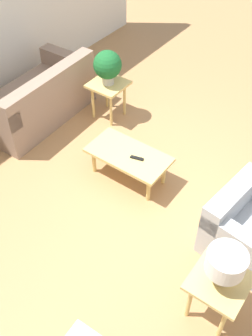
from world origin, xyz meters
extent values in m
plane|color=#A87A4C|center=(0.00, 0.00, 0.00)|extent=(14.00, 14.00, 0.00)
cube|color=gray|center=(2.25, -0.32, 0.21)|extent=(0.95, 1.73, 0.43)
cube|color=gray|center=(1.90, -0.33, 0.62)|extent=(0.25, 1.71, 0.39)
cube|color=gray|center=(2.28, -1.07, 0.56)|extent=(0.90, 0.23, 0.25)
cube|color=#A8ADB2|center=(-1.22, 0.01, 0.20)|extent=(0.89, 0.94, 0.40)
cube|color=#A8ADB2|center=(-0.92, -0.02, 0.55)|extent=(0.30, 0.87, 0.30)
cube|color=#A8ADB2|center=(-1.17, 0.36, 0.50)|extent=(0.81, 0.26, 0.20)
cube|color=tan|center=(0.43, -0.09, 0.37)|extent=(1.00, 0.52, 0.04)
cylinder|color=tan|center=(0.02, -0.26, 0.17)|extent=(0.05, 0.05, 0.35)
cylinder|color=tan|center=(0.84, -0.26, 0.17)|extent=(0.05, 0.05, 0.35)
cylinder|color=tan|center=(0.02, 0.08, 0.17)|extent=(0.05, 0.05, 0.35)
cylinder|color=tan|center=(0.84, 0.08, 0.17)|extent=(0.05, 0.05, 0.35)
cube|color=tan|center=(1.40, -0.95, 0.54)|extent=(0.49, 0.49, 0.04)
cylinder|color=tan|center=(1.24, -1.12, 0.26)|extent=(0.04, 0.04, 0.52)
cylinder|color=tan|center=(1.56, -1.12, 0.26)|extent=(0.04, 0.04, 0.52)
cylinder|color=tan|center=(1.24, -0.79, 0.26)|extent=(0.04, 0.04, 0.52)
cylinder|color=tan|center=(1.56, -0.79, 0.26)|extent=(0.04, 0.04, 0.52)
cube|color=tan|center=(-1.23, 0.89, 0.54)|extent=(0.49, 0.49, 0.04)
cylinder|color=tan|center=(-1.39, 0.73, 0.26)|extent=(0.04, 0.04, 0.52)
cylinder|color=tan|center=(-1.07, 0.73, 0.26)|extent=(0.04, 0.04, 0.52)
cylinder|color=tan|center=(-1.39, 1.05, 0.26)|extent=(0.04, 0.04, 0.52)
cylinder|color=tan|center=(-1.07, 1.05, 0.26)|extent=(0.04, 0.04, 0.52)
cylinder|color=#B2ADA3|center=(1.40, -0.95, 0.62)|extent=(0.17, 0.17, 0.12)
sphere|color=#195B28|center=(1.40, -0.95, 0.84)|extent=(0.39, 0.39, 0.39)
cylinder|color=#997F4C|center=(-1.23, 0.89, 0.66)|extent=(0.13, 0.13, 0.20)
cylinder|color=white|center=(-1.23, 0.89, 0.85)|extent=(0.33, 0.33, 0.19)
cube|color=black|center=(0.30, -0.08, 0.40)|extent=(0.16, 0.08, 0.02)
camera|label=1|loc=(-1.57, 2.72, 3.57)|focal=42.00mm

